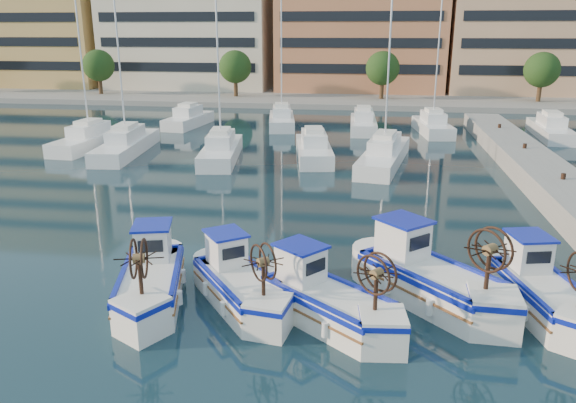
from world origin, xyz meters
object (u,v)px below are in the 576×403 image
at_px(fishing_boat_b, 239,282).
at_px(fishing_boat_c, 324,298).
at_px(fishing_boat_a, 151,277).
at_px(fishing_boat_d, 428,276).
at_px(fishing_boat_e, 541,289).

bearing_deg(fishing_boat_b, fishing_boat_c, -51.98).
height_order(fishing_boat_a, fishing_boat_d, fishing_boat_d).
relative_size(fishing_boat_c, fishing_boat_e, 0.97).
height_order(fishing_boat_d, fishing_boat_e, fishing_boat_d).
bearing_deg(fishing_boat_e, fishing_boat_c, -179.51).
relative_size(fishing_boat_a, fishing_boat_c, 1.06).
relative_size(fishing_boat_a, fishing_boat_b, 1.09).
bearing_deg(fishing_boat_b, fishing_boat_a, 146.65).
xyz_separation_m(fishing_boat_b, fishing_boat_c, (2.85, -0.78, 0.03)).
height_order(fishing_boat_a, fishing_boat_e, fishing_boat_a).
bearing_deg(fishing_boat_a, fishing_boat_e, -10.20).
relative_size(fishing_boat_a, fishing_boat_e, 1.03).
distance_m(fishing_boat_a, fishing_boat_c, 5.80).
height_order(fishing_boat_a, fishing_boat_b, fishing_boat_a).
xyz_separation_m(fishing_boat_a, fishing_boat_d, (8.98, 1.28, 0.09)).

